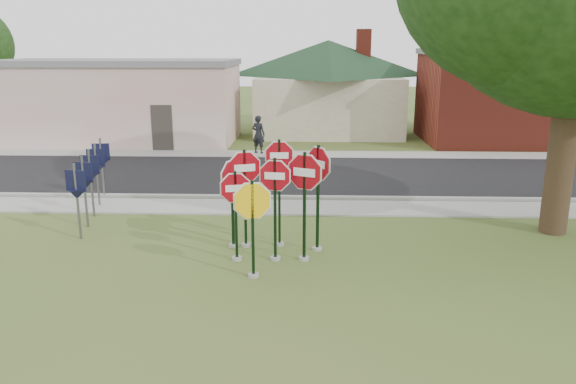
{
  "coord_description": "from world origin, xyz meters",
  "views": [
    {
      "loc": [
        0.89,
        -11.12,
        4.85
      ],
      "look_at": [
        0.42,
        2.0,
        1.44
      ],
      "focal_mm": 35.0,
      "sensor_mm": 36.0,
      "label": 1
    }
  ],
  "objects_px": {
    "pedestrian": "(258,134)",
    "stop_sign_center": "(275,196)",
    "stop_sign_yellow": "(253,216)",
    "stop_sign_left": "(236,205)"
  },
  "relations": [
    {
      "from": "stop_sign_center",
      "to": "stop_sign_yellow",
      "type": "relative_size",
      "value": 1.11
    },
    {
      "from": "stop_sign_center",
      "to": "stop_sign_left",
      "type": "xyz_separation_m",
      "value": [
        -0.9,
        -0.04,
        -0.22
      ]
    },
    {
      "from": "stop_sign_left",
      "to": "pedestrian",
      "type": "xyz_separation_m",
      "value": [
        -0.64,
        13.28,
        -0.4
      ]
    },
    {
      "from": "stop_sign_left",
      "to": "pedestrian",
      "type": "bearing_deg",
      "value": 92.77
    },
    {
      "from": "stop_sign_left",
      "to": "pedestrian",
      "type": "distance_m",
      "value": 13.3
    },
    {
      "from": "stop_sign_yellow",
      "to": "stop_sign_left",
      "type": "distance_m",
      "value": 1.09
    },
    {
      "from": "stop_sign_yellow",
      "to": "pedestrian",
      "type": "relative_size",
      "value": 1.3
    },
    {
      "from": "stop_sign_yellow",
      "to": "stop_sign_left",
      "type": "height_order",
      "value": "stop_sign_yellow"
    },
    {
      "from": "pedestrian",
      "to": "stop_sign_center",
      "type": "bearing_deg",
      "value": 120.09
    },
    {
      "from": "pedestrian",
      "to": "stop_sign_yellow",
      "type": "bearing_deg",
      "value": 117.95
    }
  ]
}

